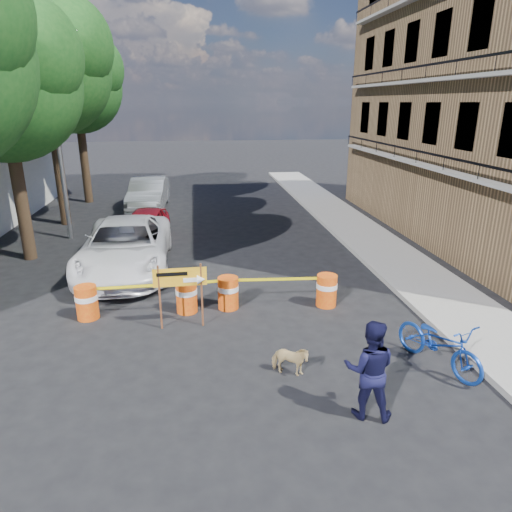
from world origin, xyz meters
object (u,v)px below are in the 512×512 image
object	(u,v)px
suv_white	(126,246)
sedan_red	(146,226)
barrel_mid_right	(228,292)
dog	(290,360)
barrel_mid_left	(187,296)
sedan_silver	(149,194)
detour_sign	(187,282)
barrel_far_right	(327,290)
bicycle	(442,321)
pedestrian	(369,369)
barrel_far_left	(87,302)

from	to	relation	value
suv_white	sedan_red	size ratio (longest dim) A/B	1.53
barrel_mid_right	dog	bearing A→B (deg)	-73.36
barrel_mid_left	sedan_silver	xyz separation A→B (m)	(-2.12, 12.95, 0.35)
detour_sign	sedan_silver	size ratio (longest dim) A/B	0.34
barrel_far_right	detour_sign	world-z (taller)	detour_sign
sedan_red	sedan_silver	world-z (taller)	sedan_silver
barrel_far_right	suv_white	distance (m)	6.91
barrel_mid_left	dog	xyz separation A→B (m)	(2.15, -3.34, -0.13)
barrel_far_right	barrel_mid_right	bearing A→B (deg)	175.98
detour_sign	bicycle	world-z (taller)	bicycle
barrel_mid_right	pedestrian	distance (m)	5.32
detour_sign	barrel_mid_left	bearing A→B (deg)	91.76
sedan_red	barrel_far_left	bearing A→B (deg)	-92.22
barrel_far_left	barrel_mid_right	world-z (taller)	same
barrel_mid_right	barrel_far_right	world-z (taller)	same
barrel_mid_left	pedestrian	world-z (taller)	pedestrian
dog	barrel_far_left	bearing A→B (deg)	79.13
detour_sign	sedan_red	size ratio (longest dim) A/B	0.42
barrel_far_left	barrel_mid_left	xyz separation A→B (m)	(2.57, 0.06, 0.00)
detour_sign	pedestrian	bearing A→B (deg)	-51.52
detour_sign	suv_white	world-z (taller)	suv_white
barrel_far_right	pedestrian	size ratio (longest dim) A/B	0.48
pedestrian	bicycle	bearing A→B (deg)	-129.05
detour_sign	sedan_silver	distance (m)	14.01
dog	sedan_silver	world-z (taller)	sedan_silver
dog	bicycle	bearing A→B (deg)	-68.04
sedan_red	pedestrian	bearing A→B (deg)	-61.61
barrel_mid_left	barrel_far_right	xyz separation A→B (m)	(3.84, -0.11, 0.00)
detour_sign	suv_white	distance (m)	4.89
barrel_far_left	barrel_mid_right	distance (m)	3.70
barrel_mid_right	bicycle	size ratio (longest dim) A/B	0.42
detour_sign	sedan_red	world-z (taller)	detour_sign
barrel_mid_right	sedan_silver	size ratio (longest dim) A/B	0.18
bicycle	suv_white	bearing A→B (deg)	114.46
pedestrian	dog	world-z (taller)	pedestrian
suv_white	barrel_mid_left	bearing A→B (deg)	-60.87
barrel_far_left	bicycle	bearing A→B (deg)	-23.18
detour_sign	barrel_far_left	bearing A→B (deg)	161.06
barrel_far_right	bicycle	bearing A→B (deg)	-65.88
barrel_mid_right	sedan_silver	distance (m)	13.27
barrel_far_right	sedan_red	world-z (taller)	sedan_red
dog	suv_white	world-z (taller)	suv_white
pedestrian	dog	size ratio (longest dim) A/B	2.32
pedestrian	detour_sign	bearing A→B (deg)	-31.83
suv_white	sedan_red	world-z (taller)	suv_white
barrel_far_left	dog	size ratio (longest dim) A/B	1.12
barrel_mid_right	bicycle	bearing A→B (deg)	-39.97
barrel_mid_left	barrel_far_right	size ratio (longest dim) A/B	1.00
barrel_mid_left	suv_white	bearing A→B (deg)	120.05
pedestrian	bicycle	distance (m)	2.46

